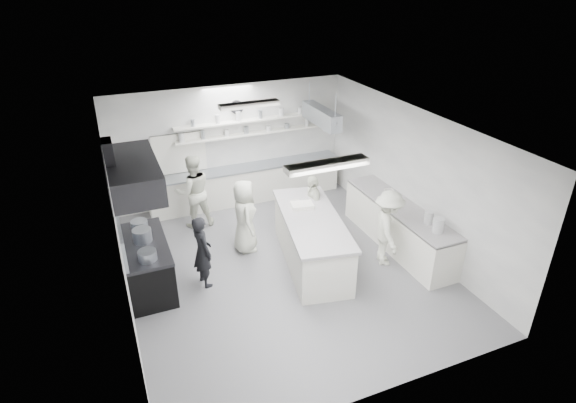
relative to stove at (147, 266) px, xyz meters
name	(u,v)px	position (x,y,z in m)	size (l,w,h in m)	color
floor	(282,267)	(2.60, -0.40, -0.46)	(6.00, 7.00, 0.02)	gray
ceiling	(281,126)	(2.60, -0.40, 2.56)	(6.00, 7.00, 0.02)	silver
wall_back	(230,144)	(2.60, 3.10, 1.05)	(6.00, 0.04, 3.00)	silver
wall_front	(382,313)	(2.60, -3.90, 1.05)	(6.00, 0.04, 3.00)	silver
wall_left	(118,232)	(-0.40, -0.40, 1.05)	(0.04, 7.00, 3.00)	silver
wall_right	(412,177)	(5.60, -0.40, 1.05)	(0.04, 7.00, 3.00)	silver
stove	(147,266)	(0.00, 0.00, 0.00)	(0.80, 1.80, 0.90)	black
exhaust_hood	(132,174)	(0.00, 0.00, 1.90)	(0.85, 2.00, 0.50)	#232326
back_counter	(247,184)	(2.90, 2.80, 0.01)	(5.00, 0.60, 0.92)	white
shelf_lower	(258,133)	(3.30, 2.97, 1.30)	(4.20, 0.26, 0.04)	white
shelf_upper	(257,119)	(3.30, 2.97, 1.65)	(4.20, 0.26, 0.04)	white
pass_through_window	(179,153)	(1.30, 3.08, 1.00)	(1.30, 0.04, 1.00)	black
wall_clock	(236,107)	(2.80, 3.06, 2.00)	(0.32, 0.32, 0.05)	white
right_counter	(398,226)	(5.25, -0.60, 0.02)	(0.74, 3.30, 0.94)	white
pot_rack	(321,116)	(4.60, 2.00, 1.85)	(0.30, 1.60, 0.40)	#9DA4AD
light_fixture_front	(327,165)	(2.60, -2.20, 2.49)	(1.30, 0.25, 0.10)	white
light_fixture_rear	(249,105)	(2.60, 1.40, 2.49)	(1.30, 0.25, 0.10)	white
prep_island	(311,241)	(3.22, -0.47, 0.05)	(1.02, 2.73, 1.01)	white
stove_pot	(142,236)	(0.00, 0.07, 0.61)	(0.35, 0.35, 0.30)	#9DA4AD
cook_stove	(202,251)	(1.00, -0.35, 0.28)	(0.53, 0.35, 1.46)	black
cook_back	(193,191)	(1.36, 1.99, 0.43)	(0.86, 0.67, 1.77)	silver
cook_island_left	(245,216)	(2.12, 0.52, 0.36)	(0.79, 0.52, 1.62)	silver
cook_island_right	(312,207)	(3.67, 0.45, 0.31)	(0.89, 0.37, 1.52)	silver
cook_right	(388,228)	(4.64, -1.07, 0.36)	(1.05, 0.60, 1.62)	silver
bowl_island_a	(303,207)	(3.26, 0.05, 0.59)	(0.27, 0.27, 0.07)	#9DA4AD
bowl_island_b	(295,203)	(3.18, 0.29, 0.59)	(0.20, 0.20, 0.06)	white
bowl_right	(389,191)	(5.43, 0.11, 0.52)	(0.22, 0.22, 0.05)	white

